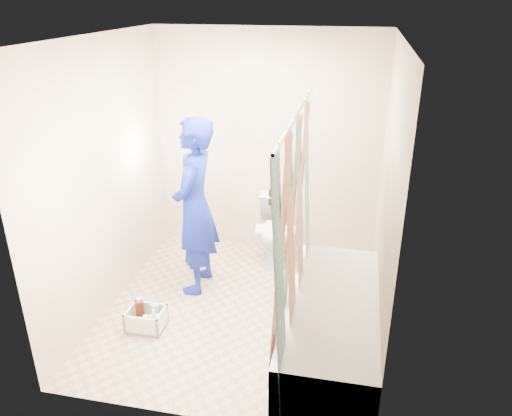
% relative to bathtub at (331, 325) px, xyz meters
% --- Properties ---
extents(floor, '(2.60, 2.60, 0.00)m').
position_rel_bathtub_xyz_m(floor, '(-0.85, 0.43, -0.27)').
color(floor, tan).
rests_on(floor, ground).
extents(ceiling, '(2.40, 2.60, 0.02)m').
position_rel_bathtub_xyz_m(ceiling, '(-0.85, 0.43, 2.13)').
color(ceiling, silver).
rests_on(ceiling, wall_back).
extents(wall_back, '(2.40, 0.02, 2.40)m').
position_rel_bathtub_xyz_m(wall_back, '(-0.85, 1.73, 0.93)').
color(wall_back, beige).
rests_on(wall_back, ground).
extents(wall_front, '(2.40, 0.02, 2.40)m').
position_rel_bathtub_xyz_m(wall_front, '(-0.85, -0.88, 0.93)').
color(wall_front, beige).
rests_on(wall_front, ground).
extents(wall_left, '(0.02, 2.60, 2.40)m').
position_rel_bathtub_xyz_m(wall_left, '(-2.05, 0.43, 0.93)').
color(wall_left, beige).
rests_on(wall_left, ground).
extents(wall_right, '(0.02, 2.60, 2.40)m').
position_rel_bathtub_xyz_m(wall_right, '(0.35, 0.43, 0.93)').
color(wall_right, beige).
rests_on(wall_right, ground).
extents(bathtub, '(0.70, 1.75, 0.50)m').
position_rel_bathtub_xyz_m(bathtub, '(0.00, 0.00, 0.00)').
color(bathtub, white).
rests_on(bathtub, ground).
extents(curtain_rod, '(0.02, 1.90, 0.02)m').
position_rel_bathtub_xyz_m(curtain_rod, '(-0.33, 0.00, 1.68)').
color(curtain_rod, silver).
rests_on(curtain_rod, wall_back).
extents(shower_curtain, '(0.06, 1.75, 1.80)m').
position_rel_bathtub_xyz_m(shower_curtain, '(-0.33, 0.00, 0.75)').
color(shower_curtain, silver).
rests_on(shower_curtain, curtain_rod).
extents(toilet, '(0.47, 0.71, 0.68)m').
position_rel_bathtub_xyz_m(toilet, '(-0.70, 1.46, 0.07)').
color(toilet, white).
rests_on(toilet, ground).
extents(tank_lid, '(0.44, 0.24, 0.03)m').
position_rel_bathtub_xyz_m(tank_lid, '(-0.69, 1.35, 0.13)').
color(tank_lid, white).
rests_on(tank_lid, toilet).
extents(tank_internals, '(0.17, 0.06, 0.22)m').
position_rel_bathtub_xyz_m(tank_internals, '(-0.76, 1.63, 0.40)').
color(tank_internals, black).
rests_on(tank_internals, toilet).
extents(plumber, '(0.42, 0.63, 1.71)m').
position_rel_bathtub_xyz_m(plumber, '(-1.35, 0.75, 0.59)').
color(plumber, '#103AA0').
rests_on(plumber, ground).
extents(cleaning_caddy, '(0.31, 0.25, 0.24)m').
position_rel_bathtub_xyz_m(cleaning_caddy, '(-1.58, -0.01, -0.18)').
color(cleaning_caddy, silver).
rests_on(cleaning_caddy, ground).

